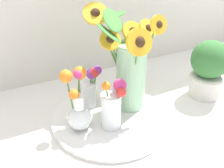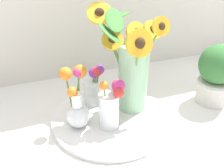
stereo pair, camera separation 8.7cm
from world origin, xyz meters
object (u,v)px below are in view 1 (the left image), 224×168
object	(u,v)px
vase_small_center	(113,107)
potted_plant	(208,68)
vase_small_back	(91,87)
serving_tray	(112,118)
mason_jar_sunflowers	(129,66)
vase_bulb_right	(78,106)

from	to	relation	value
vase_small_center	potted_plant	distance (m)	0.44
vase_small_back	serving_tray	bearing A→B (deg)	-68.37
mason_jar_sunflowers	vase_small_center	size ratio (longest dim) A/B	2.16
serving_tray	vase_bulb_right	bearing A→B (deg)	-178.87
serving_tray	vase_small_center	bearing A→B (deg)	-114.82
serving_tray	potted_plant	world-z (taller)	potted_plant
serving_tray	mason_jar_sunflowers	size ratio (longest dim) A/B	1.11
serving_tray	vase_small_back	size ratio (longest dim) A/B	2.58
vase_small_center	serving_tray	bearing A→B (deg)	65.18
mason_jar_sunflowers	vase_small_center	bearing A→B (deg)	-141.39
vase_bulb_right	potted_plant	distance (m)	0.54
serving_tray	vase_small_center	world-z (taller)	vase_small_center
potted_plant	vase_bulb_right	bearing A→B (deg)	178.14
mason_jar_sunflowers	potted_plant	size ratio (longest dim) A/B	1.58
mason_jar_sunflowers	vase_small_center	world-z (taller)	mason_jar_sunflowers
mason_jar_sunflowers	vase_bulb_right	bearing A→B (deg)	-169.76
serving_tray	vase_bulb_right	distance (m)	0.15
serving_tray	mason_jar_sunflowers	bearing A→B (deg)	22.40
vase_bulb_right	potted_plant	size ratio (longest dim) A/B	0.86
mason_jar_sunflowers	potted_plant	xyz separation A→B (m)	(0.33, -0.06, -0.06)
vase_small_center	vase_bulb_right	distance (m)	0.11
vase_small_back	potted_plant	xyz separation A→B (m)	(0.46, -0.12, 0.03)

